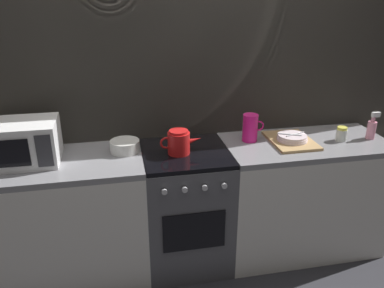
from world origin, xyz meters
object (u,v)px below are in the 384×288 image
(spray_bottle, at_px, (372,128))
(dish_pile, at_px, (292,139))
(kettle, at_px, (179,142))
(pitcher, at_px, (250,128))
(spice_jar, at_px, (341,134))
(stove_unit, at_px, (186,208))
(mixing_bowl, at_px, (125,146))
(microwave, at_px, (21,143))

(spray_bottle, bearing_deg, dish_pile, 176.09)
(kettle, relative_size, pitcher, 1.42)
(dish_pile, relative_size, spice_jar, 3.81)
(dish_pile, xyz_separation_m, spice_jar, (0.37, -0.04, 0.03))
(stove_unit, relative_size, dish_pile, 2.25)
(pitcher, relative_size, spice_jar, 1.90)
(spice_jar, bearing_deg, dish_pile, 174.27)
(mixing_bowl, bearing_deg, dish_pile, -3.40)
(dish_pile, height_order, spice_jar, spice_jar)
(kettle, height_order, spray_bottle, spray_bottle)
(pitcher, bearing_deg, mixing_bowl, -178.57)
(mixing_bowl, distance_m, spice_jar, 1.56)
(microwave, distance_m, spray_bottle, 2.45)
(microwave, bearing_deg, mixing_bowl, 3.67)
(mixing_bowl, bearing_deg, pitcher, 1.43)
(stove_unit, height_order, spray_bottle, spray_bottle)
(microwave, height_order, spice_jar, microwave)
(pitcher, height_order, spice_jar, pitcher)
(stove_unit, relative_size, kettle, 3.16)
(microwave, height_order, mixing_bowl, microwave)
(spice_jar, bearing_deg, microwave, 178.29)
(mixing_bowl, bearing_deg, microwave, -176.33)
(kettle, xyz_separation_m, pitcher, (0.55, 0.13, 0.02))
(dish_pile, bearing_deg, spray_bottle, -3.91)
(stove_unit, distance_m, spice_jar, 1.26)
(spice_jar, relative_size, spray_bottle, 0.52)
(stove_unit, relative_size, pitcher, 4.50)
(dish_pile, distance_m, spray_bottle, 0.61)
(kettle, distance_m, pitcher, 0.56)
(microwave, bearing_deg, stove_unit, -2.01)
(kettle, bearing_deg, pitcher, 12.93)
(microwave, height_order, kettle, microwave)
(kettle, bearing_deg, spice_jar, -0.23)
(microwave, relative_size, dish_pile, 1.15)
(kettle, height_order, dish_pile, kettle)
(kettle, bearing_deg, microwave, 176.52)
(microwave, xyz_separation_m, kettle, (1.01, -0.06, -0.05))
(microwave, relative_size, mixing_bowl, 2.30)
(dish_pile, bearing_deg, pitcher, 161.89)
(stove_unit, distance_m, pitcher, 0.75)
(stove_unit, xyz_separation_m, spray_bottle, (1.39, -0.03, 0.53))
(stove_unit, xyz_separation_m, microwave, (-1.05, 0.04, 0.59))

